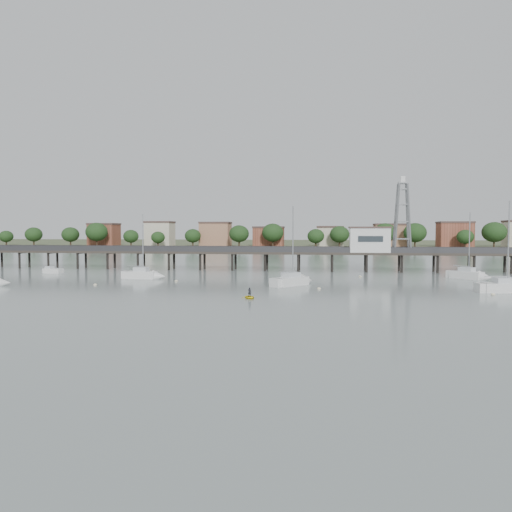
{
  "coord_description": "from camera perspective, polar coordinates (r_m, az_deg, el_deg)",
  "views": [
    {
      "loc": [
        16.03,
        -45.22,
        8.62
      ],
      "look_at": [
        3.83,
        42.0,
        4.0
      ],
      "focal_mm": 35.0,
      "sensor_mm": 36.0,
      "label": 1
    }
  ],
  "objects": [
    {
      "name": "mooring_buoys",
      "position": [
        80.68,
        1.25,
        -3.07
      ],
      "size": [
        85.55,
        24.47,
        0.39
      ],
      "color": "beige",
      "rests_on": "ground"
    },
    {
      "name": "pier_building",
      "position": [
        105.62,
        12.84,
        1.87
      ],
      "size": [
        8.4,
        5.4,
        5.3
      ],
      "color": "silver",
      "rests_on": "ground"
    },
    {
      "name": "sailboat_e",
      "position": [
        95.2,
        23.5,
        -2.05
      ],
      "size": [
        6.73,
        6.72,
        12.25
      ],
      "rotation": [
        0.0,
        0.0,
        -0.78
      ],
      "color": "silver",
      "rests_on": "ground"
    },
    {
      "name": "pier",
      "position": [
        106.54,
        -0.7,
        0.41
      ],
      "size": [
        150.0,
        5.0,
        5.5
      ],
      "color": "#2D2823",
      "rests_on": "ground"
    },
    {
      "name": "sailboat_b",
      "position": [
        90.19,
        -12.37,
        -2.14
      ],
      "size": [
        7.27,
        2.48,
        11.95
      ],
      "rotation": [
        0.0,
        0.0,
        -0.05
      ],
      "color": "silver",
      "rests_on": "ground"
    },
    {
      "name": "white_tender",
      "position": [
        107.33,
        -22.21,
        -1.58
      ],
      "size": [
        4.15,
        2.33,
        1.52
      ],
      "rotation": [
        0.0,
        0.0,
        -0.19
      ],
      "color": "silver",
      "rests_on": "ground"
    },
    {
      "name": "far_shore",
      "position": [
        285.33,
        4.81,
        1.45
      ],
      "size": [
        500.0,
        170.0,
        10.4
      ],
      "color": "#475133",
      "rests_on": "ground"
    },
    {
      "name": "lattice_tower",
      "position": [
        106.38,
        16.37,
        4.22
      ],
      "size": [
        3.2,
        3.2,
        15.5
      ],
      "color": "slate",
      "rests_on": "ground"
    },
    {
      "name": "dinghy_occupant",
      "position": [
        63.0,
        -0.74,
        -4.86
      ],
      "size": [
        0.43,
        1.14,
        0.27
      ],
      "primitive_type": "imported",
      "rotation": [
        0.0,
        0.0,
        3.13
      ],
      "color": "black",
      "rests_on": "ground"
    },
    {
      "name": "yellow_dinghy",
      "position": [
        63.0,
        -0.74,
        -4.86
      ],
      "size": [
        1.73,
        1.13,
        2.35
      ],
      "primitive_type": "imported",
      "rotation": [
        0.0,
        0.0,
        0.42
      ],
      "color": "yellow",
      "rests_on": "ground"
    },
    {
      "name": "ground_plane",
      "position": [
        48.74,
        -11.47,
        -7.24
      ],
      "size": [
        500.0,
        500.0,
        0.0
      ],
      "primitive_type": "plane",
      "color": "gray",
      "rests_on": "ground"
    },
    {
      "name": "sailboat_c",
      "position": [
        78.42,
        4.63,
        -2.84
      ],
      "size": [
        6.8,
        7.44,
        12.97
      ],
      "rotation": [
        0.0,
        0.0,
        0.87
      ],
      "color": "silver",
      "rests_on": "ground"
    }
  ]
}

